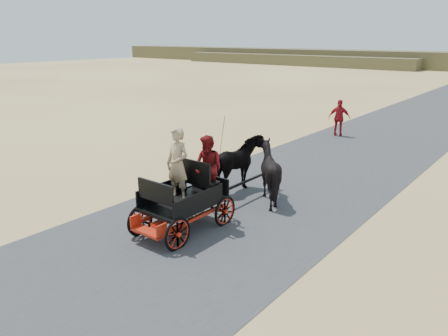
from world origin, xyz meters
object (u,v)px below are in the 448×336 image
Objects in this scene: carriage at (184,216)px; horse_left at (238,165)px; horse_right at (269,172)px; pedestrian at (339,118)px.

horse_left reaches higher than carriage.
pedestrian is at bearing -77.79° from horse_right.
pedestrian is (-0.90, 9.23, 0.02)m from horse_left.
pedestrian is (-2.00, 9.23, 0.01)m from horse_right.
pedestrian is at bearing -84.44° from horse_left.
carriage is at bearing 79.61° from horse_right.
horse_right reaches higher than carriage.
carriage is 1.20× the size of horse_left.
horse_left is 1.18× the size of horse_right.
carriage is at bearing 100.39° from horse_left.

